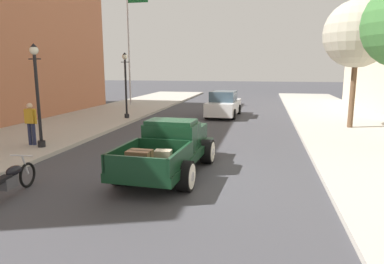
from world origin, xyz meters
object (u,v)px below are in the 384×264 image
street_lamp_far (126,80)px  street_tree_second (358,34)px  car_background_white (224,105)px  motorcycle_parked (9,180)px  pedestrian_sidewalk_left (31,121)px  flagpole (131,33)px  hotrod_truck_dark_green (171,147)px  street_lamp_near (37,88)px

street_lamp_far → street_tree_second: bearing=-3.7°
street_tree_second → street_lamp_far: bearing=176.3°
street_tree_second → car_background_white: bearing=152.1°
motorcycle_parked → pedestrian_sidewalk_left: size_ratio=1.28×
motorcycle_parked → street_tree_second: (10.32, 11.55, 4.27)m
flagpole → street_tree_second: (14.64, -7.77, -1.06)m
hotrod_truck_dark_green → street_lamp_near: bearing=164.8°
motorcycle_parked → street_tree_second: bearing=48.2°
flagpole → street_tree_second: bearing=-28.0°
motorcycle_parked → street_lamp_near: 5.34m
hotrod_truck_dark_green → car_background_white: car_background_white is taller
hotrod_truck_dark_green → motorcycle_parked: bearing=-138.2°
flagpole → street_tree_second: 16.61m
car_background_white → pedestrian_sidewalk_left: (-6.27, -10.49, 0.32)m
motorcycle_parked → pedestrian_sidewalk_left: bearing=120.9°
pedestrian_sidewalk_left → flagpole: size_ratio=0.18×
hotrod_truck_dark_green → car_background_white: 12.22m
flagpole → street_lamp_near: bearing=-82.0°
car_background_white → flagpole: size_ratio=0.48×
street_lamp_far → street_tree_second: street_tree_second is taller
motorcycle_parked → car_background_white: car_background_white is taller
pedestrian_sidewalk_left → street_lamp_far: bearing=84.2°
motorcycle_parked → car_background_white: size_ratio=0.48×
street_lamp_near → street_lamp_far: (0.22, 7.91, 0.00)m
hotrod_truck_dark_green → motorcycle_parked: 4.42m
hotrod_truck_dark_green → flagpole: bearing=114.9°
hotrod_truck_dark_green → motorcycle_parked: size_ratio=2.36×
motorcycle_parked → street_lamp_far: bearing=99.3°
motorcycle_parked → car_background_white: (3.47, 15.16, 0.33)m
car_background_white → street_tree_second: 8.69m
hotrod_truck_dark_green → street_lamp_near: street_lamp_near is taller
hotrod_truck_dark_green → street_lamp_far: bearing=119.4°
hotrod_truck_dark_green → pedestrian_sidewalk_left: pedestrian_sidewalk_left is taller
motorcycle_parked → street_lamp_near: street_lamp_near is taller
pedestrian_sidewalk_left → street_tree_second: (13.12, 6.87, 3.63)m
motorcycle_parked → flagpole: (-4.33, 19.32, 5.33)m
pedestrian_sidewalk_left → street_lamp_near: bearing=-22.4°
hotrod_truck_dark_green → pedestrian_sidewalk_left: (-6.09, 1.73, 0.33)m
motorcycle_parked → pedestrian_sidewalk_left: (-2.80, 4.67, 0.64)m
hotrod_truck_dark_green → car_background_white: size_ratio=1.14×
motorcycle_parked → car_background_white: bearing=77.1°
pedestrian_sidewalk_left → street_tree_second: size_ratio=0.27×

